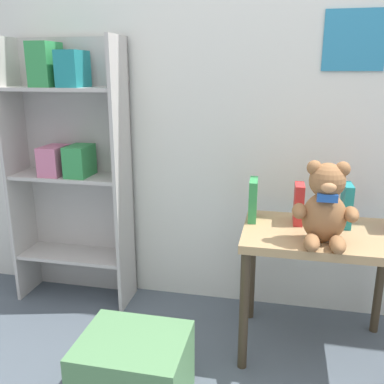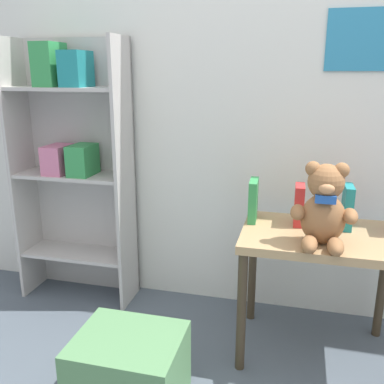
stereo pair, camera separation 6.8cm
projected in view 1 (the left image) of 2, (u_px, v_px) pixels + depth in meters
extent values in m
cube|color=silver|center=(268.00, 69.00, 2.07)|extent=(4.80, 0.06, 2.50)
cube|color=teal|center=(355.00, 40.00, 1.93)|extent=(0.27, 0.01, 0.27)
cube|color=#BCB7B2|center=(18.00, 173.00, 2.32)|extent=(0.02, 0.25, 1.41)
cube|color=#BCB7B2|center=(123.00, 179.00, 2.20)|extent=(0.02, 0.25, 1.41)
cube|color=#BCB7B2|center=(79.00, 171.00, 2.37)|extent=(0.62, 0.02, 1.41)
cube|color=#BCB7B2|center=(76.00, 254.00, 2.39)|extent=(0.59, 0.23, 0.02)
cube|color=#BCB7B2|center=(69.00, 176.00, 2.26)|extent=(0.59, 0.23, 0.02)
cube|color=#BCB7B2|center=(62.00, 89.00, 2.14)|extent=(0.59, 0.23, 0.02)
cube|color=#33934C|center=(46.00, 65.00, 2.11)|extent=(0.11, 0.17, 0.22)
cube|color=teal|center=(73.00, 69.00, 2.09)|extent=(0.11, 0.17, 0.17)
cube|color=#D17093|center=(54.00, 160.00, 2.24)|extent=(0.11, 0.17, 0.15)
cube|color=#33934C|center=(80.00, 161.00, 2.21)|extent=(0.11, 0.17, 0.16)
cube|color=tan|center=(322.00, 235.00, 1.84)|extent=(0.67, 0.46, 0.04)
cylinder|color=#3E3121|center=(244.00, 311.00, 1.79)|extent=(0.04, 0.04, 0.54)
cylinder|color=#3E3121|center=(251.00, 269.00, 2.17)|extent=(0.04, 0.04, 0.54)
cylinder|color=#3E3121|center=(380.00, 281.00, 2.05)|extent=(0.04, 0.04, 0.54)
ellipsoid|color=#99663D|center=(324.00, 217.00, 1.70)|extent=(0.17, 0.13, 0.20)
sphere|color=#99663D|center=(327.00, 181.00, 1.66)|extent=(0.14, 0.14, 0.14)
sphere|color=#99663D|center=(314.00, 168.00, 1.66)|extent=(0.06, 0.06, 0.06)
sphere|color=#99663D|center=(343.00, 169.00, 1.64)|extent=(0.06, 0.06, 0.06)
ellipsoid|color=tan|center=(328.00, 187.00, 1.61)|extent=(0.06, 0.04, 0.04)
ellipsoid|color=#99663D|center=(299.00, 211.00, 1.70)|extent=(0.06, 0.11, 0.06)
ellipsoid|color=#99663D|center=(351.00, 214.00, 1.66)|extent=(0.06, 0.11, 0.06)
ellipsoid|color=#99663D|center=(312.00, 242.00, 1.64)|extent=(0.06, 0.12, 0.06)
ellipsoid|color=#99663D|center=(338.00, 245.00, 1.62)|extent=(0.06, 0.12, 0.06)
cube|color=#2356B2|center=(327.00, 198.00, 1.62)|extent=(0.08, 0.02, 0.03)
cube|color=#33934C|center=(253.00, 200.00, 1.96)|extent=(0.04, 0.14, 0.19)
cube|color=red|center=(299.00, 204.00, 1.91)|extent=(0.04, 0.11, 0.18)
cube|color=teal|center=(346.00, 205.00, 1.88)|extent=(0.04, 0.12, 0.19)
cube|color=#568956|center=(134.00, 373.00, 1.61)|extent=(0.40, 0.34, 0.29)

